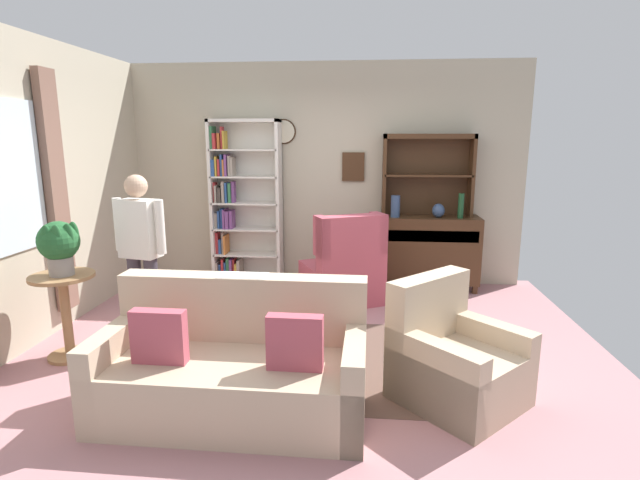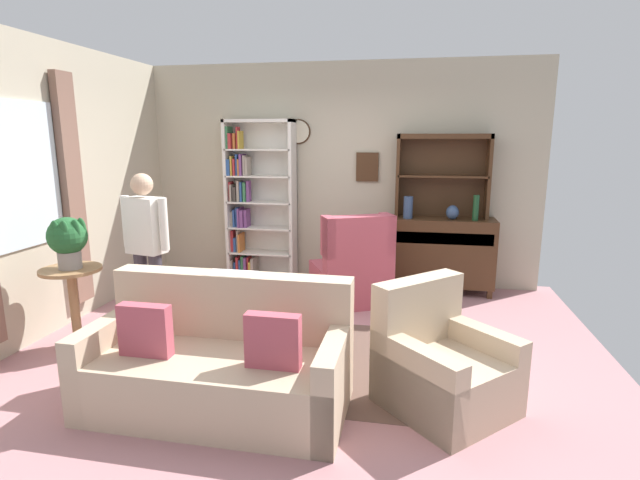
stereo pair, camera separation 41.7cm
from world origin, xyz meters
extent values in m
cube|color=#B27A7F|center=(0.00, 0.00, -0.01)|extent=(5.40, 4.60, 0.02)
cube|color=#BCB299|center=(0.00, 2.13, 1.40)|extent=(5.00, 0.06, 2.80)
cylinder|color=beige|center=(-0.54, 2.08, 1.95)|extent=(0.28, 0.03, 0.28)
torus|color=#382314|center=(-0.54, 2.08, 1.95)|extent=(0.31, 0.02, 0.31)
cube|color=#422816|center=(0.35, 2.08, 1.51)|extent=(0.28, 0.03, 0.36)
cube|color=#BCB299|center=(-2.53, 0.00, 1.40)|extent=(0.06, 4.20, 2.80)
cube|color=silver|center=(-2.49, -0.35, 1.55)|extent=(0.02, 0.90, 1.30)
cube|color=#7F5B4C|center=(-2.44, 0.23, 1.35)|extent=(0.08, 0.24, 2.30)
cube|color=brown|center=(0.20, -0.30, 0.00)|extent=(2.22, 1.71, 0.01)
cube|color=silver|center=(-1.44, 1.93, 1.05)|extent=(0.04, 0.30, 2.10)
cube|color=silver|center=(-0.58, 1.93, 1.05)|extent=(0.04, 0.30, 2.10)
cube|color=silver|center=(-1.01, 1.93, 2.08)|extent=(0.90, 0.30, 0.04)
cube|color=silver|center=(-1.01, 1.93, 0.02)|extent=(0.90, 0.30, 0.04)
cube|color=silver|center=(-1.01, 2.07, 1.05)|extent=(0.90, 0.01, 2.10)
cube|color=silver|center=(-1.01, 1.93, 0.38)|extent=(0.86, 0.30, 0.02)
cube|color=gray|center=(-1.41, 1.91, 0.16)|extent=(0.03, 0.24, 0.23)
cube|color=#284C8C|center=(-1.37, 1.91, 0.14)|extent=(0.03, 0.15, 0.19)
cube|color=#B22D33|center=(-1.34, 1.91, 0.18)|extent=(0.03, 0.17, 0.26)
cube|color=#284C8C|center=(-1.30, 1.91, 0.16)|extent=(0.02, 0.16, 0.22)
cube|color=#337247|center=(-1.27, 1.91, 0.19)|extent=(0.04, 0.14, 0.27)
cube|color=#723F7F|center=(-1.22, 1.91, 0.18)|extent=(0.03, 0.20, 0.26)
cube|color=#B22D33|center=(-1.19, 1.91, 0.18)|extent=(0.02, 0.15, 0.27)
cube|color=gold|center=(-1.15, 1.91, 0.16)|extent=(0.03, 0.23, 0.21)
cube|color=gray|center=(-1.12, 1.91, 0.18)|extent=(0.04, 0.24, 0.26)
cube|color=silver|center=(-1.01, 1.93, 0.71)|extent=(0.86, 0.30, 0.02)
cube|color=#B22D33|center=(-1.40, 1.91, 0.52)|extent=(0.04, 0.12, 0.28)
cube|color=#284C8C|center=(-1.36, 1.91, 0.48)|extent=(0.03, 0.14, 0.19)
cube|color=gray|center=(-1.32, 1.91, 0.53)|extent=(0.02, 0.13, 0.28)
cube|color=#CC7233|center=(-1.29, 1.91, 0.51)|extent=(0.02, 0.22, 0.24)
cube|color=silver|center=(-1.01, 1.93, 1.05)|extent=(0.86, 0.30, 0.02)
cube|color=gray|center=(-1.40, 1.91, 0.82)|extent=(0.03, 0.10, 0.19)
cube|color=#284C8C|center=(-1.37, 1.91, 0.84)|extent=(0.03, 0.13, 0.23)
cube|color=#284C8C|center=(-1.33, 1.91, 0.85)|extent=(0.04, 0.10, 0.25)
cube|color=#723F7F|center=(-1.29, 1.91, 0.85)|extent=(0.02, 0.24, 0.25)
cube|color=#723F7F|center=(-1.25, 1.91, 0.84)|extent=(0.04, 0.22, 0.23)
cube|color=#723F7F|center=(-1.20, 1.91, 0.84)|extent=(0.04, 0.18, 0.23)
cube|color=silver|center=(-1.01, 1.93, 1.39)|extent=(0.86, 0.30, 0.02)
cube|color=#B22D33|center=(-1.41, 1.91, 1.19)|extent=(0.03, 0.12, 0.25)
cube|color=gray|center=(-1.38, 1.91, 1.17)|extent=(0.02, 0.22, 0.22)
cube|color=#3F3833|center=(-1.34, 1.91, 1.15)|extent=(0.04, 0.19, 0.19)
cube|color=gray|center=(-1.29, 1.91, 1.19)|extent=(0.03, 0.17, 0.27)
cube|color=#284C8C|center=(-1.25, 1.91, 1.19)|extent=(0.03, 0.16, 0.25)
cube|color=#337247|center=(-1.21, 1.91, 1.18)|extent=(0.04, 0.14, 0.25)
cube|color=#723F7F|center=(-1.17, 1.91, 1.19)|extent=(0.04, 0.10, 0.27)
cube|color=silver|center=(-1.01, 1.93, 1.72)|extent=(0.86, 0.30, 0.02)
cube|color=#284C8C|center=(-1.40, 1.91, 1.50)|extent=(0.04, 0.23, 0.21)
cube|color=gold|center=(-1.36, 1.91, 1.52)|extent=(0.02, 0.21, 0.25)
cube|color=#B22D33|center=(-1.33, 1.91, 1.50)|extent=(0.02, 0.19, 0.21)
cube|color=#284C8C|center=(-1.30, 1.91, 1.53)|extent=(0.03, 0.15, 0.27)
cube|color=#CC7233|center=(-1.27, 1.91, 1.50)|extent=(0.02, 0.18, 0.21)
cube|color=#723F7F|center=(-1.24, 1.91, 1.53)|extent=(0.03, 0.21, 0.27)
cube|color=gray|center=(-1.20, 1.91, 1.52)|extent=(0.03, 0.18, 0.25)
cube|color=gray|center=(-1.16, 1.91, 1.51)|extent=(0.03, 0.19, 0.23)
cube|color=#337247|center=(-1.41, 1.91, 1.87)|extent=(0.03, 0.20, 0.28)
cube|color=#B22D33|center=(-1.37, 1.91, 1.83)|extent=(0.03, 0.23, 0.19)
cube|color=#CC7233|center=(-1.32, 1.91, 1.83)|extent=(0.03, 0.13, 0.19)
cube|color=#B22D33|center=(-1.29, 1.91, 1.87)|extent=(0.02, 0.11, 0.27)
cube|color=gold|center=(-1.25, 1.91, 1.84)|extent=(0.02, 0.17, 0.22)
cube|color=#422816|center=(1.27, 1.86, 0.51)|extent=(1.30, 0.45, 0.82)
cube|color=#422816|center=(0.67, 1.69, 0.05)|extent=(0.06, 0.06, 0.10)
cube|color=#422816|center=(1.87, 1.69, 0.05)|extent=(0.06, 0.06, 0.10)
cube|color=#422816|center=(0.67, 2.04, 0.05)|extent=(0.06, 0.06, 0.10)
cube|color=#422816|center=(1.87, 2.04, 0.05)|extent=(0.06, 0.06, 0.10)
cube|color=#352012|center=(1.27, 1.64, 0.71)|extent=(1.20, 0.01, 0.14)
cube|color=#422816|center=(0.74, 1.94, 1.42)|extent=(0.04, 0.26, 1.00)
cube|color=#422816|center=(1.80, 1.94, 1.42)|extent=(0.04, 0.26, 1.00)
cube|color=#422816|center=(1.27, 1.94, 1.89)|extent=(1.10, 0.26, 0.06)
cube|color=#422816|center=(1.27, 1.94, 1.42)|extent=(1.06, 0.26, 0.02)
cube|color=#422816|center=(1.27, 2.06, 1.42)|extent=(1.10, 0.01, 1.00)
cylinder|color=#33476B|center=(0.88, 1.78, 1.05)|extent=(0.11, 0.11, 0.27)
ellipsoid|color=#33476B|center=(1.40, 1.79, 1.01)|extent=(0.15, 0.15, 0.17)
cylinder|color=#194223|center=(1.66, 1.77, 1.07)|extent=(0.07, 0.07, 0.30)
cube|color=#C6AD8E|center=(-0.37, -1.18, 0.21)|extent=(1.81, 0.87, 0.42)
cube|color=#C6AD8E|center=(-0.37, -0.85, 0.66)|extent=(1.80, 0.22, 0.48)
cube|color=#C6AD8E|center=(-1.20, -1.17, 0.30)|extent=(0.15, 0.85, 0.60)
cube|color=#C6AD8E|center=(0.46, -1.19, 0.30)|extent=(0.15, 0.85, 0.60)
cube|color=#B74C5B|center=(-0.82, -1.29, 0.60)|extent=(0.36, 0.10, 0.36)
cube|color=#B74C5B|center=(0.08, -1.30, 0.60)|extent=(0.36, 0.10, 0.36)
cube|color=white|center=(-0.37, -0.85, 0.90)|extent=(0.36, 0.18, 0.00)
cube|color=#C6AD8E|center=(1.20, -0.87, 0.20)|extent=(1.08, 1.08, 0.40)
cube|color=#C6AD8E|center=(0.99, -0.66, 0.64)|extent=(0.66, 0.65, 0.48)
cube|color=#C6AD8E|center=(0.99, -1.09, 0.28)|extent=(0.65, 0.65, 0.55)
cube|color=#C6AD8E|center=(1.42, -0.66, 0.28)|extent=(0.65, 0.65, 0.55)
cube|color=#B74C5B|center=(0.24, 1.31, 0.21)|extent=(1.05, 1.06, 0.42)
cube|color=#B74C5B|center=(0.38, 1.04, 0.74)|extent=(0.79, 0.52, 0.63)
cube|color=#B74C5B|center=(0.66, 1.23, 0.83)|extent=(0.21, 0.30, 0.44)
cube|color=#B74C5B|center=(0.05, 0.93, 0.83)|extent=(0.21, 0.30, 0.44)
cylinder|color=#997047|center=(-2.03, -0.44, 0.73)|extent=(0.52, 0.52, 0.03)
cylinder|color=#997047|center=(-2.03, -0.44, 0.36)|extent=(0.08, 0.08, 0.71)
cylinder|color=#997047|center=(-2.03, -0.44, 0.01)|extent=(0.36, 0.36, 0.03)
cylinder|color=gray|center=(-2.02, -0.45, 0.82)|extent=(0.19, 0.19, 0.16)
sphere|color=#235B2D|center=(-2.02, -0.45, 1.04)|extent=(0.33, 0.33, 0.33)
ellipsoid|color=#235B2D|center=(-2.04, -0.56, 1.08)|extent=(0.10, 0.06, 0.23)
ellipsoid|color=#235B2D|center=(-1.90, -0.48, 1.08)|extent=(0.10, 0.06, 0.23)
ellipsoid|color=#235B2D|center=(-1.96, -0.55, 1.08)|extent=(0.10, 0.06, 0.23)
ellipsoid|color=#235B2D|center=(-1.91, -0.40, 1.08)|extent=(0.10, 0.06, 0.23)
cylinder|color=#38333D|center=(-1.59, -0.05, 0.41)|extent=(0.14, 0.14, 0.82)
cylinder|color=#38333D|center=(-1.41, -0.09, 0.41)|extent=(0.14, 0.14, 0.82)
cube|color=silver|center=(-1.50, -0.07, 1.08)|extent=(0.38, 0.27, 0.52)
sphere|color=tan|center=(-1.50, -0.07, 1.46)|extent=(0.24, 0.24, 0.20)
cylinder|color=silver|center=(-1.71, -0.02, 1.11)|extent=(0.10, 0.10, 0.48)
cylinder|color=silver|center=(-1.28, -0.11, 1.11)|extent=(0.10, 0.10, 0.48)
cube|color=#422816|center=(-0.36, -0.17, 0.40)|extent=(0.80, 0.50, 0.03)
cube|color=#422816|center=(-0.73, -0.39, 0.20)|extent=(0.05, 0.05, 0.39)
cube|color=#422816|center=(0.01, -0.39, 0.20)|extent=(0.05, 0.05, 0.39)
cube|color=#422816|center=(-0.73, 0.05, 0.20)|extent=(0.05, 0.05, 0.39)
cube|color=#422816|center=(0.01, 0.05, 0.20)|extent=(0.05, 0.05, 0.39)
cube|color=gold|center=(-0.35, -0.25, 0.43)|extent=(0.17, 0.12, 0.02)
cube|color=#284C8C|center=(-0.35, -0.26, 0.45)|extent=(0.20, 0.16, 0.02)
camera|label=1|loc=(0.50, -4.16, 1.88)|focal=27.26mm
camera|label=2|loc=(0.91, -4.10, 1.88)|focal=27.26mm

